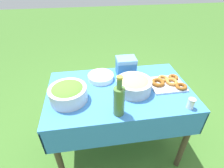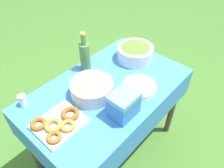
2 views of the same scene
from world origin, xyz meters
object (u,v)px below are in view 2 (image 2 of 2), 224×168
(salad_bowl, at_px, (135,52))
(donut_platter, at_px, (59,123))
(cooler_box, at_px, (124,104))
(plate_stack, at_px, (139,87))
(pasta_bowl, at_px, (92,87))
(olive_oil_bottle, at_px, (85,56))

(salad_bowl, bearing_deg, donut_platter, 5.09)
(donut_platter, xyz_separation_m, cooler_box, (-0.32, 0.23, 0.07))
(donut_platter, relative_size, plate_stack, 1.30)
(pasta_bowl, relative_size, donut_platter, 0.95)
(olive_oil_bottle, distance_m, cooler_box, 0.53)
(donut_platter, bearing_deg, cooler_box, 144.96)
(donut_platter, height_order, olive_oil_bottle, olive_oil_bottle)
(cooler_box, bearing_deg, salad_bowl, -149.60)
(plate_stack, distance_m, olive_oil_bottle, 0.47)
(salad_bowl, relative_size, pasta_bowl, 1.01)
(salad_bowl, relative_size, donut_platter, 0.96)
(olive_oil_bottle, bearing_deg, cooler_box, 72.45)
(pasta_bowl, bearing_deg, donut_platter, 6.86)
(plate_stack, xyz_separation_m, cooler_box, (0.24, 0.05, 0.06))
(salad_bowl, bearing_deg, plate_stack, 42.32)
(pasta_bowl, bearing_deg, salad_bowl, -175.99)
(plate_stack, relative_size, cooler_box, 1.32)
(pasta_bowl, bearing_deg, plate_stack, 139.76)
(salad_bowl, relative_size, olive_oil_bottle, 0.93)
(donut_platter, xyz_separation_m, olive_oil_bottle, (-0.48, -0.28, 0.10))
(donut_platter, height_order, cooler_box, cooler_box)
(pasta_bowl, height_order, cooler_box, cooler_box)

